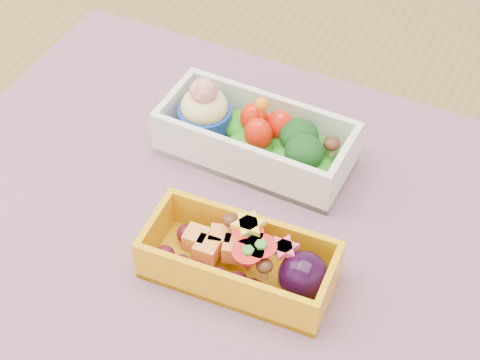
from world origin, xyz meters
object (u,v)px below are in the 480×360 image
at_px(table, 188,267).
at_px(bento_white, 255,137).
at_px(placemat, 229,213).
at_px(bento_yellow, 243,260).

height_order(table, bento_white, bento_white).
bearing_deg(placemat, bento_yellow, -54.03).
distance_m(bento_white, bento_yellow, 0.13).
xyz_separation_m(table, placemat, (0.04, -0.00, 0.10)).
height_order(table, bento_yellow, bento_yellow).
xyz_separation_m(table, bento_yellow, (0.09, -0.06, 0.12)).
bearing_deg(bento_white, placemat, -81.41).
xyz_separation_m(placemat, bento_white, (-0.01, 0.07, 0.02)).
bearing_deg(placemat, bento_white, 98.00).
bearing_deg(table, bento_yellow, -33.32).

